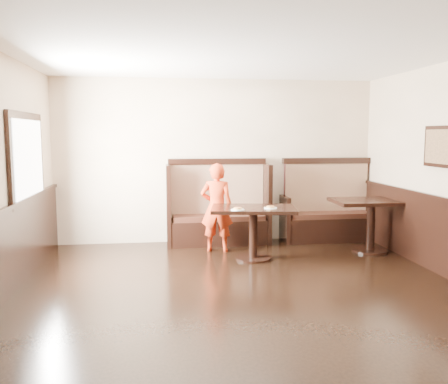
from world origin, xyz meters
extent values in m
plane|color=black|center=(0.00, 0.00, 0.00)|extent=(7.00, 7.00, 0.00)
plane|color=beige|center=(0.00, 3.50, 1.40)|extent=(5.50, 0.00, 5.50)
plane|color=white|center=(0.00, 0.00, 2.80)|extent=(7.00, 7.00, 0.00)
cube|color=black|center=(-2.71, 1.90, 1.55)|extent=(0.05, 1.50, 1.20)
cube|color=white|center=(-2.69, 1.90, 1.55)|extent=(0.01, 1.30, 1.00)
cube|color=black|center=(2.71, 1.20, 1.70)|extent=(0.04, 0.70, 0.55)
cube|color=olive|center=(2.69, 1.20, 1.70)|extent=(0.01, 0.60, 0.45)
cube|color=black|center=(0.00, 3.22, 0.21)|extent=(1.60, 0.50, 0.42)
cube|color=#341910|center=(0.00, 3.22, 0.46)|extent=(1.54, 0.46, 0.09)
cube|color=#511020|center=(0.00, 3.43, 0.90)|extent=(1.60, 0.12, 0.92)
cube|color=black|center=(0.00, 3.43, 1.40)|extent=(1.68, 0.16, 0.10)
cube|color=black|center=(-0.84, 3.32, 0.68)|extent=(0.07, 0.72, 1.36)
cube|color=black|center=(0.84, 3.32, 0.68)|extent=(0.07, 0.72, 1.36)
cube|color=black|center=(1.95, 3.22, 0.21)|extent=(1.50, 0.50, 0.42)
cube|color=#341910|center=(1.95, 3.22, 0.46)|extent=(1.44, 0.46, 0.09)
cube|color=#511020|center=(1.95, 3.43, 0.90)|extent=(1.50, 0.12, 0.92)
cube|color=black|center=(1.95, 3.43, 1.40)|extent=(1.58, 0.16, 0.10)
cube|color=black|center=(1.16, 3.32, 0.40)|extent=(0.07, 0.72, 0.80)
cube|color=black|center=(2.74, 3.32, 0.40)|extent=(0.07, 0.72, 0.80)
cube|color=black|center=(0.39, 2.17, 0.76)|extent=(1.34, 0.96, 0.05)
cylinder|color=black|center=(0.39, 2.17, 0.37)|extent=(0.12, 0.12, 0.72)
cylinder|color=black|center=(0.39, 2.17, 0.02)|extent=(0.53, 0.53, 0.03)
cube|color=black|center=(2.34, 2.39, 0.81)|extent=(1.21, 0.81, 0.05)
cylinder|color=black|center=(2.34, 2.39, 0.39)|extent=(0.13, 0.13, 0.76)
cylinder|color=black|center=(2.34, 2.39, 0.02)|extent=(0.57, 0.57, 0.03)
imported|color=red|center=(-0.09, 2.72, 0.71)|extent=(0.58, 0.44, 1.41)
cylinder|color=white|center=(0.12, 1.95, 0.79)|extent=(0.20, 0.20, 0.01)
cylinder|color=tan|center=(0.12, 1.95, 0.81)|extent=(0.12, 0.12, 0.02)
cylinder|color=#EABA54|center=(0.12, 1.95, 0.82)|extent=(0.11, 0.11, 0.01)
cylinder|color=white|center=(0.62, 2.04, 0.79)|extent=(0.19, 0.19, 0.01)
cylinder|color=tan|center=(0.62, 2.04, 0.81)|extent=(0.12, 0.12, 0.02)
cylinder|color=#EABA54|center=(0.62, 2.04, 0.82)|extent=(0.10, 0.10, 0.01)
camera|label=1|loc=(-0.96, -4.65, 1.86)|focal=38.00mm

